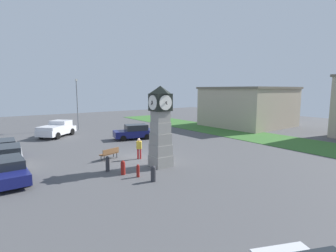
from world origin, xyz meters
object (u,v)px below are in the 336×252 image
bollard_end_row (107,164)px  pedestrian_crossing_lot (139,147)px  clock_tower (160,127)px  car_by_building (9,170)px  pickup_truck (57,129)px  bench (110,153)px  car_near_tower (7,157)px  bollard_near_tower (153,173)px  street_lamp_near_road (77,101)px  car_navy_sedan (4,150)px  bollard_mid_row (138,171)px  bollard_far_row (123,167)px  car_far_lot (134,132)px

bollard_end_row → pedestrian_crossing_lot: 3.73m
clock_tower → pedestrian_crossing_lot: (-2.66, -0.29, -1.94)m
car_by_building → pickup_truck: size_ratio=0.90×
bench → car_near_tower: bearing=-106.4°
bollard_end_row → car_by_building: bearing=-105.3°
car_by_building → bollard_near_tower: bearing=54.7°
bollard_near_tower → bollard_end_row: bollard_end_row is taller
bollard_near_tower → street_lamp_near_road: 23.67m
car_near_tower → car_by_building: (3.31, -0.13, -0.06)m
car_navy_sedan → bollard_near_tower: bearing=31.6°
car_by_building → bench: car_by_building is taller
bollard_mid_row → pedestrian_crossing_lot: 4.46m
bollard_far_row → bollard_end_row: (-1.25, -0.55, 0.06)m
clock_tower → car_near_tower: size_ratio=1.26×
pedestrian_crossing_lot → car_by_building: bearing=-89.9°
bollard_far_row → pedestrian_crossing_lot: bearing=135.1°
car_far_lot → car_navy_sedan: bearing=-83.0°
bollard_far_row → bench: 4.17m
bollard_end_row → car_near_tower: (-4.86, -5.54, 0.26)m
bollard_mid_row → car_navy_sedan: size_ratio=0.20×
car_by_building → car_far_lot: bearing=121.5°
bollard_near_tower → bollard_end_row: 3.81m
bollard_near_tower → car_navy_sedan: car_navy_sedan is taller
clock_tower → bollard_mid_row: (1.16, -2.53, -2.48)m
car_near_tower → car_by_building: bearing=-2.2°
clock_tower → bollard_far_row: size_ratio=6.14×
bollard_near_tower → street_lamp_near_road: (-23.28, 2.53, 3.48)m
bollard_end_row → bench: bollard_end_row is taller
clock_tower → bollard_near_tower: clock_tower is taller
car_far_lot → car_by_building: bearing=-58.5°
bollard_mid_row → car_far_lot: (-11.64, 6.00, 0.40)m
bollard_end_row → car_far_lot: 11.78m
bollard_far_row → bench: bearing=168.7°
clock_tower → bollard_mid_row: bearing=-65.4°
bollard_far_row → car_near_tower: size_ratio=0.21×
bollard_near_tower → pickup_truck: bearing=-176.7°
pickup_truck → clock_tower: bearing=10.9°
car_navy_sedan → bench: bearing=53.9°
bollard_end_row → street_lamp_near_road: 20.46m
car_navy_sedan → pickup_truck: size_ratio=0.83×
clock_tower → car_by_building: size_ratio=1.28×
bench → pedestrian_crossing_lot: pedestrian_crossing_lot is taller
street_lamp_near_road → car_far_lot: bearing=16.7°
clock_tower → car_navy_sedan: size_ratio=1.38×
clock_tower → bollard_near_tower: bearing=-41.9°
pedestrian_crossing_lot → clock_tower: bearing=6.3°
bollard_near_tower → car_near_tower: size_ratio=0.21×
bollard_mid_row → clock_tower: bearing=114.6°
bollard_far_row → pedestrian_crossing_lot: 4.00m
bollard_mid_row → car_by_building: 7.79m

